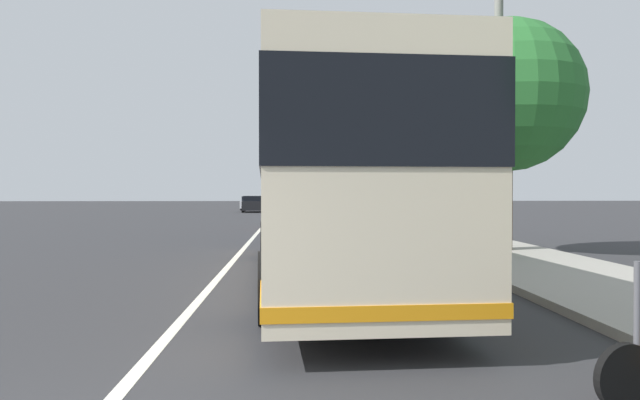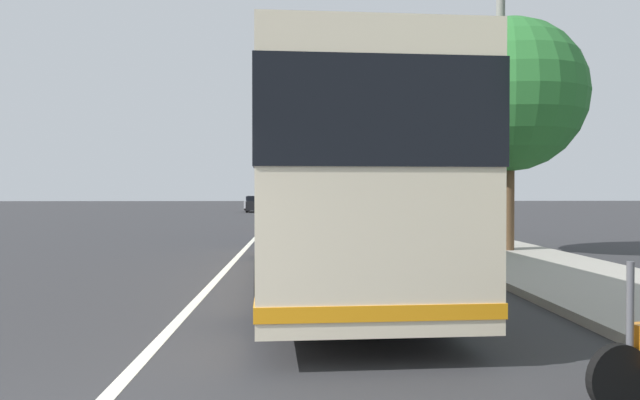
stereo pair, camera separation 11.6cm
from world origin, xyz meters
TOP-DOWN VIEW (x-y plane):
  - sidewalk_curb at (10.00, -7.28)m, footprint 110.00×3.60m
  - lane_divider_line at (10.00, 0.00)m, footprint 110.00×0.16m
  - coach_bus at (8.69, -2.19)m, footprint 12.54×3.19m
  - car_far_distant at (19.55, -3.01)m, footprint 4.56×1.93m
  - car_ahead_same_lane at (25.86, -2.39)m, footprint 4.29×1.94m
  - car_oncoming at (48.41, 1.97)m, footprint 3.98×2.02m
  - car_behind_bus at (54.96, 2.57)m, footprint 4.70×2.00m
  - roadside_tree_mid_block at (13.18, -7.67)m, footprint 4.35×4.35m
  - utility_pole at (13.47, -7.54)m, footprint 0.25×0.25m

SIDE VIEW (x-z plane):
  - lane_divider_line at x=10.00m, z-range 0.00..0.01m
  - sidewalk_curb at x=10.00m, z-range 0.00..0.14m
  - car_behind_bus at x=54.96m, z-range -0.02..1.33m
  - car_oncoming at x=48.41m, z-range -0.04..1.40m
  - car_ahead_same_lane at x=25.86m, z-range -0.03..1.40m
  - car_far_distant at x=19.55m, z-range -0.04..1.45m
  - coach_bus at x=8.69m, z-range 0.28..3.84m
  - utility_pole at x=13.47m, z-range 0.00..7.51m
  - roadside_tree_mid_block at x=13.18m, z-range 1.17..7.91m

